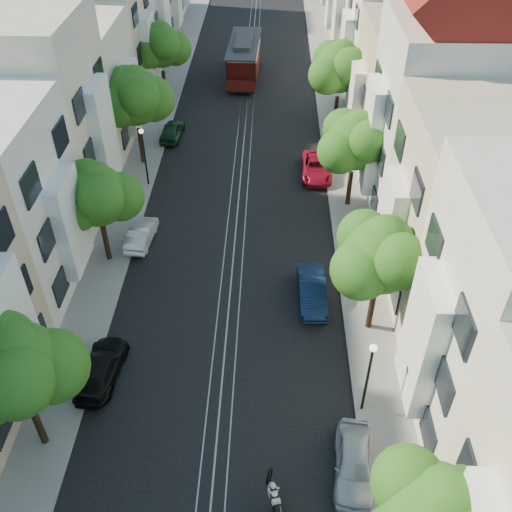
# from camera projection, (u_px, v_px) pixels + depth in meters

# --- Properties ---
(ground) EXTENTS (200.00, 200.00, 0.00)m
(ground) POSITION_uv_depth(u_px,v_px,m) (244.00, 144.00, 43.86)
(ground) COLOR black
(ground) RESTS_ON ground
(sidewalk_east) EXTENTS (2.50, 80.00, 0.12)m
(sidewalk_east) POSITION_uv_depth(u_px,v_px,m) (338.00, 145.00, 43.67)
(sidewalk_east) COLOR gray
(sidewalk_east) RESTS_ON ground
(sidewalk_west) EXTENTS (2.50, 80.00, 0.12)m
(sidewalk_west) POSITION_uv_depth(u_px,v_px,m) (150.00, 142.00, 43.98)
(sidewalk_west) COLOR gray
(sidewalk_west) RESTS_ON ground
(rail_left) EXTENTS (0.06, 80.00, 0.02)m
(rail_left) POSITION_uv_depth(u_px,v_px,m) (236.00, 144.00, 43.87)
(rail_left) COLOR gray
(rail_left) RESTS_ON ground
(rail_slot) EXTENTS (0.06, 80.00, 0.02)m
(rail_slot) POSITION_uv_depth(u_px,v_px,m) (244.00, 144.00, 43.86)
(rail_slot) COLOR gray
(rail_slot) RESTS_ON ground
(rail_right) EXTENTS (0.06, 80.00, 0.02)m
(rail_right) POSITION_uv_depth(u_px,v_px,m) (251.00, 144.00, 43.85)
(rail_right) COLOR gray
(rail_right) RESTS_ON ground
(lane_line) EXTENTS (0.08, 80.00, 0.01)m
(lane_line) POSITION_uv_depth(u_px,v_px,m) (244.00, 144.00, 43.86)
(lane_line) COLOR tan
(lane_line) RESTS_ON ground
(townhouses_east) EXTENTS (7.75, 72.00, 12.00)m
(townhouses_east) POSITION_uv_depth(u_px,v_px,m) (410.00, 82.00, 40.23)
(townhouses_east) COLOR beige
(townhouses_east) RESTS_ON ground
(townhouses_west) EXTENTS (7.75, 72.00, 11.76)m
(townhouses_west) POSITION_uv_depth(u_px,v_px,m) (77.00, 79.00, 40.80)
(townhouses_west) COLOR silver
(townhouses_west) RESTS_ON ground
(tree_e_b) EXTENTS (4.93, 4.08, 6.68)m
(tree_e_b) POSITION_uv_depth(u_px,v_px,m) (382.00, 257.00, 26.06)
(tree_e_b) COLOR black
(tree_e_b) RESTS_ON ground
(tree_e_c) EXTENTS (4.84, 3.99, 6.52)m
(tree_e_c) POSITION_uv_depth(u_px,v_px,m) (356.00, 143.00, 34.60)
(tree_e_c) COLOR black
(tree_e_c) RESTS_ON ground
(tree_e_d) EXTENTS (5.01, 4.16, 6.85)m
(tree_e_d) POSITION_uv_depth(u_px,v_px,m) (341.00, 69.00, 42.88)
(tree_e_d) COLOR black
(tree_e_d) RESTS_ON ground
(tree_w_a) EXTENTS (4.93, 4.08, 6.68)m
(tree_w_a) POSITION_uv_depth(u_px,v_px,m) (17.00, 371.00, 20.99)
(tree_w_a) COLOR black
(tree_w_a) RESTS_ON ground
(tree_w_b) EXTENTS (4.72, 3.87, 6.27)m
(tree_w_b) POSITION_uv_depth(u_px,v_px,m) (97.00, 197.00, 30.42)
(tree_w_b) COLOR black
(tree_w_b) RESTS_ON ground
(tree_w_c) EXTENTS (5.13, 4.28, 7.09)m
(tree_w_c) POSITION_uv_depth(u_px,v_px,m) (135.00, 98.00, 38.45)
(tree_w_c) COLOR black
(tree_w_c) RESTS_ON ground
(tree_w_d) EXTENTS (4.84, 3.99, 6.52)m
(tree_w_d) POSITION_uv_depth(u_px,v_px,m) (161.00, 47.00, 47.21)
(tree_w_d) COLOR black
(tree_w_d) RESTS_ON ground
(lamp_east) EXTENTS (0.32, 0.32, 4.16)m
(lamp_east) POSITION_uv_depth(u_px,v_px,m) (369.00, 369.00, 23.46)
(lamp_east) COLOR black
(lamp_east) RESTS_ON ground
(lamp_west) EXTENTS (0.32, 0.32, 4.16)m
(lamp_west) POSITION_uv_depth(u_px,v_px,m) (144.00, 149.00, 37.57)
(lamp_west) COLOR black
(lamp_west) RESTS_ON ground
(sportbike_rider) EXTENTS (0.63, 1.74, 1.33)m
(sportbike_rider) POSITION_uv_depth(u_px,v_px,m) (274.00, 495.00, 21.50)
(sportbike_rider) COLOR black
(sportbike_rider) RESTS_ON ground
(cable_car) EXTENTS (3.02, 8.73, 3.32)m
(cable_car) POSITION_uv_depth(u_px,v_px,m) (244.00, 57.00, 52.58)
(cable_car) COLOR black
(cable_car) RESTS_ON ground
(parked_car_e_near) EXTENTS (1.94, 3.98, 1.31)m
(parked_car_e_near) POSITION_uv_depth(u_px,v_px,m) (354.00, 463.00, 22.59)
(parked_car_e_near) COLOR #B3B9C0
(parked_car_e_near) RESTS_ON ground
(parked_car_e_mid) EXTENTS (1.52, 4.06, 1.33)m
(parked_car_e_mid) POSITION_uv_depth(u_px,v_px,m) (312.00, 290.00, 30.26)
(parked_car_e_mid) COLOR #0C1B3C
(parked_car_e_mid) RESTS_ON ground
(parked_car_e_far) EXTENTS (2.13, 4.44, 1.22)m
(parked_car_e_far) POSITION_uv_depth(u_px,v_px,m) (316.00, 167.00, 40.07)
(parked_car_e_far) COLOR maroon
(parked_car_e_far) RESTS_ON ground
(parked_car_w_near) EXTENTS (2.04, 4.27, 1.20)m
(parked_car_w_near) POSITION_uv_depth(u_px,v_px,m) (101.00, 368.00, 26.34)
(parked_car_w_near) COLOR black
(parked_car_w_near) RESTS_ON ground
(parked_car_w_mid) EXTENTS (1.55, 3.65, 1.17)m
(parked_car_w_mid) POSITION_uv_depth(u_px,v_px,m) (141.00, 234.00, 34.17)
(parked_car_w_mid) COLOR silver
(parked_car_w_mid) RESTS_ON ground
(parked_car_w_far) EXTENTS (1.74, 3.80, 1.27)m
(parked_car_w_far) POSITION_uv_depth(u_px,v_px,m) (172.00, 130.00, 44.26)
(parked_car_w_far) COLOR #14341E
(parked_car_w_far) RESTS_ON ground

